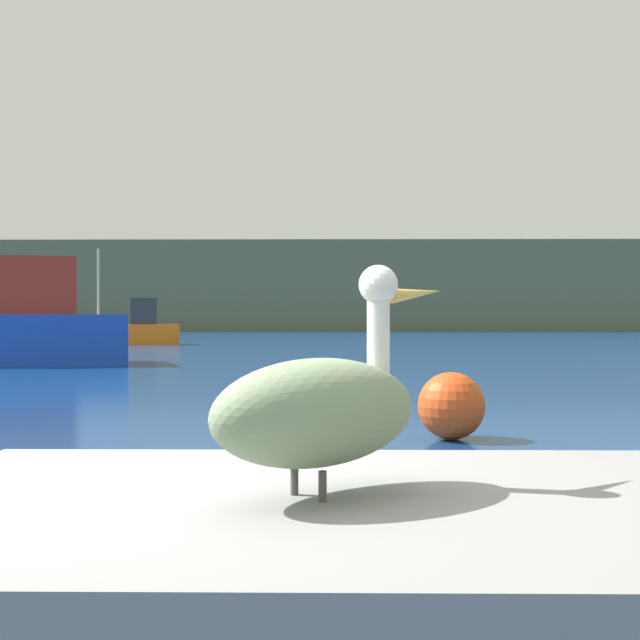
# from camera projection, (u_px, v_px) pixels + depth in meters

# --- Properties ---
(ground_plane) EXTENTS (260.00, 260.00, 0.00)m
(ground_plane) POSITION_uv_depth(u_px,v_px,m) (126.00, 630.00, 3.66)
(ground_plane) COLOR navy
(hillside_backdrop) EXTENTS (140.00, 16.91, 8.27)m
(hillside_backdrop) POSITION_uv_depth(u_px,v_px,m) (323.00, 289.00, 83.65)
(hillside_backdrop) COLOR #5B664C
(hillside_backdrop) RESTS_ON ground
(pier_dock) EXTENTS (3.16, 2.16, 0.70)m
(pier_dock) POSITION_uv_depth(u_px,v_px,m) (318.00, 591.00, 3.09)
(pier_dock) COLOR gray
(pier_dock) RESTS_ON ground
(pelican) EXTENTS (1.02, 0.99, 0.86)m
(pelican) POSITION_uv_depth(u_px,v_px,m) (321.00, 407.00, 3.10)
(pelican) COLOR gray
(pelican) RESTS_ON pier_dock
(fishing_boat_orange) EXTENTS (4.98, 2.25, 4.63)m
(fishing_boat_orange) POSITION_uv_depth(u_px,v_px,m) (132.00, 329.00, 40.85)
(fishing_boat_orange) COLOR orange
(fishing_boat_orange) RESTS_ON ground
(mooring_buoy) EXTENTS (0.75, 0.75, 0.75)m
(mooring_buoy) POSITION_uv_depth(u_px,v_px,m) (451.00, 406.00, 9.31)
(mooring_buoy) COLOR #E54C19
(mooring_buoy) RESTS_ON ground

